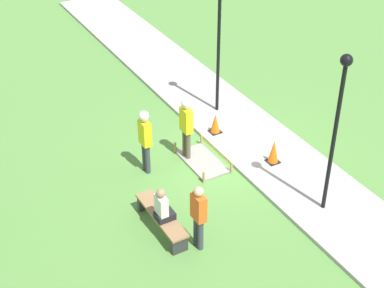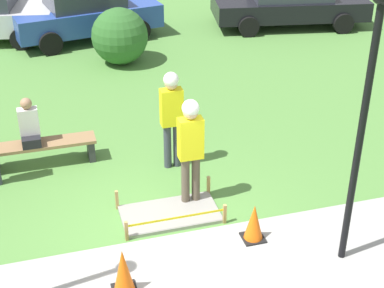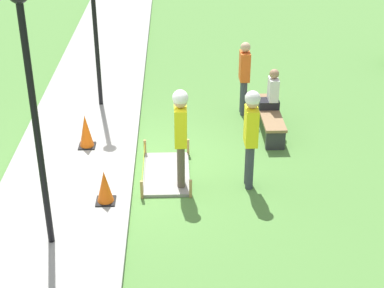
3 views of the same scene
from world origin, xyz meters
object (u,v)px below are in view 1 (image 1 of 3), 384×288
at_px(traffic_cone_near_patch, 274,151).
at_px(bystander_in_orange_shirt, 199,214).
at_px(worker_assistant, 145,136).
at_px(park_bench, 162,218).
at_px(person_seated_on_bench, 163,208).
at_px(worker_supervisor, 186,122).
at_px(lamppost_near, 219,32).
at_px(traffic_cone_far_patch, 215,123).
at_px(lamppost_far, 338,114).

xyz_separation_m(traffic_cone_near_patch, bystander_in_orange_shirt, (-1.76, 3.42, 0.53)).
relative_size(worker_assistant, bystander_in_orange_shirt, 1.10).
xyz_separation_m(park_bench, person_seated_on_bench, (-0.18, 0.05, 0.48)).
bearing_deg(worker_supervisor, person_seated_on_bench, 140.91).
distance_m(park_bench, lamppost_near, 6.19).
height_order(traffic_cone_far_patch, park_bench, traffic_cone_far_patch).
bearing_deg(worker_supervisor, traffic_cone_near_patch, -127.82).
bearing_deg(worker_assistant, park_bench, 162.57).
bearing_deg(bystander_in_orange_shirt, park_bench, 26.46).
bearing_deg(worker_assistant, worker_supervisor, -90.10).
height_order(person_seated_on_bench, bystander_in_orange_shirt, bystander_in_orange_shirt).
distance_m(worker_supervisor, lamppost_near, 3.11).
xyz_separation_m(traffic_cone_near_patch, person_seated_on_bench, (-1.01, 3.93, 0.37)).
relative_size(traffic_cone_near_patch, worker_assistant, 0.37).
xyz_separation_m(traffic_cone_far_patch, worker_assistant, (-0.62, 2.57, 0.75)).
bearing_deg(worker_supervisor, lamppost_far, -153.32).
height_order(bystander_in_orange_shirt, lamppost_far, lamppost_far).
distance_m(park_bench, lamppost_far, 4.75).
height_order(park_bench, worker_assistant, worker_assistant).
bearing_deg(bystander_in_orange_shirt, traffic_cone_near_patch, -62.70).
relative_size(traffic_cone_near_patch, bystander_in_orange_shirt, 0.41).
relative_size(worker_assistant, lamppost_far, 0.45).
height_order(park_bench, person_seated_on_bench, person_seated_on_bench).
bearing_deg(worker_supervisor, traffic_cone_far_patch, -65.02).
bearing_deg(bystander_in_orange_shirt, worker_assistant, -4.54).
bearing_deg(lamppost_far, worker_supervisor, 26.68).
xyz_separation_m(traffic_cone_far_patch, park_bench, (-2.93, 3.30, -0.06)).
distance_m(traffic_cone_near_patch, worker_supervisor, 2.52).
xyz_separation_m(traffic_cone_far_patch, bystander_in_orange_shirt, (-3.86, 2.83, 0.58)).
xyz_separation_m(traffic_cone_near_patch, lamppost_near, (3.21, -0.16, 2.28)).
relative_size(traffic_cone_near_patch, lamppost_far, 0.17).
bearing_deg(traffic_cone_far_patch, traffic_cone_near_patch, -164.46).
distance_m(traffic_cone_far_patch, person_seated_on_bench, 4.59).
relative_size(person_seated_on_bench, worker_supervisor, 0.46).
xyz_separation_m(worker_supervisor, lamppost_far, (-3.68, -1.85, 1.63)).
relative_size(traffic_cone_far_patch, bystander_in_orange_shirt, 0.35).
bearing_deg(person_seated_on_bench, bystander_in_orange_shirt, -145.58).
height_order(worker_supervisor, worker_assistant, worker_supervisor).
xyz_separation_m(worker_supervisor, lamppost_near, (1.72, -2.07, 1.55)).
relative_size(traffic_cone_near_patch, traffic_cone_far_patch, 1.15).
relative_size(park_bench, worker_assistant, 1.04).
relative_size(person_seated_on_bench, worker_assistant, 0.47).
xyz_separation_m(person_seated_on_bench, lamppost_far, (-1.19, -3.87, 1.99)).
height_order(lamppost_near, lamppost_far, lamppost_far).
bearing_deg(traffic_cone_near_patch, person_seated_on_bench, 104.38).
relative_size(traffic_cone_far_patch, worker_assistant, 0.32).
bearing_deg(worker_assistant, lamppost_near, -62.62).
distance_m(park_bench, worker_supervisor, 3.15).
distance_m(person_seated_on_bench, bystander_in_orange_shirt, 0.93).
xyz_separation_m(worker_assistant, lamppost_far, (-3.68, -3.10, 1.66)).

